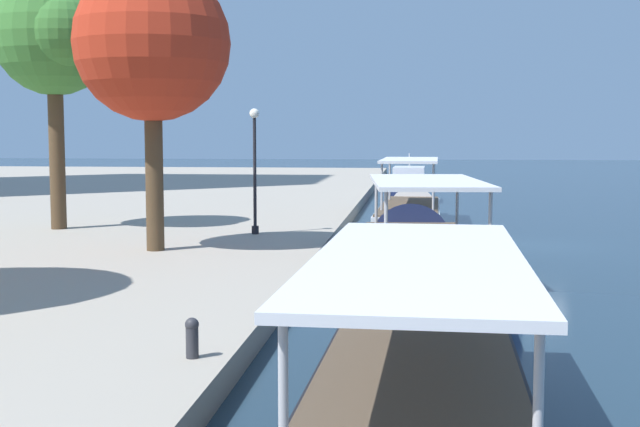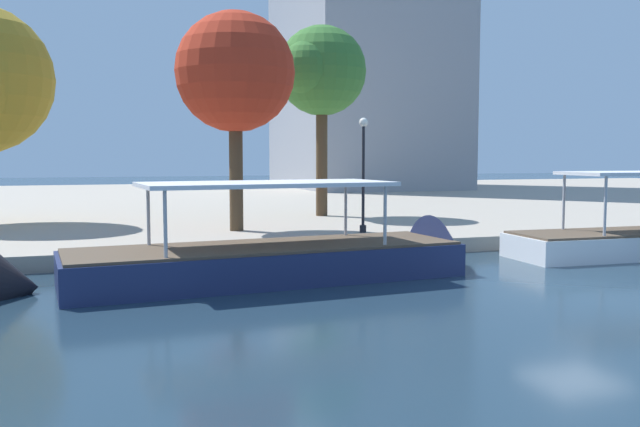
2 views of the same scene
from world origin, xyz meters
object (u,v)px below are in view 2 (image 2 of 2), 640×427
(tour_boat_1, at_px, (300,267))
(tree_2, at_px, (237,75))
(lamp_post, at_px, (363,167))
(tree_1, at_px, (321,72))

(tour_boat_1, relative_size, tree_2, 1.45)
(tour_boat_1, height_order, tree_2, tree_2)
(lamp_post, distance_m, tree_2, 6.39)
(lamp_post, xyz_separation_m, tree_2, (-4.63, 2.33, 3.74))
(tree_1, bearing_deg, lamp_post, -95.68)
(lamp_post, bearing_deg, tree_2, 153.33)
(lamp_post, height_order, tree_2, tree_2)
(tree_1, distance_m, tree_2, 7.73)
(tour_boat_1, height_order, tree_1, tree_1)
(tour_boat_1, distance_m, tree_1, 16.66)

